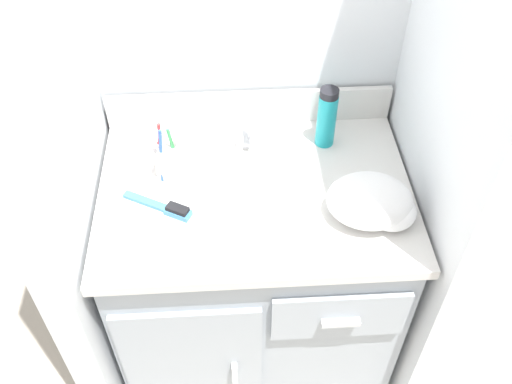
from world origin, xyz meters
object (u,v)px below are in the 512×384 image
toothbrush_cup (167,159)px  hairbrush (166,208)px  hand_towel (374,203)px  shaving_cream_can (327,117)px

toothbrush_cup → hairbrush: toothbrush_cup is taller
hand_towel → toothbrush_cup: bearing=161.0°
shaving_cream_can → hand_towel: 0.30m
toothbrush_cup → shaving_cream_can: shaving_cream_can is taller
toothbrush_cup → shaving_cream_can: (0.44, 0.11, 0.04)m
hairbrush → hand_towel: 0.53m
shaving_cream_can → hairbrush: size_ratio=1.00×
hand_towel → shaving_cream_can: bearing=106.0°
hairbrush → hand_towel: bearing=23.4°
shaving_cream_can → hairbrush: 0.51m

